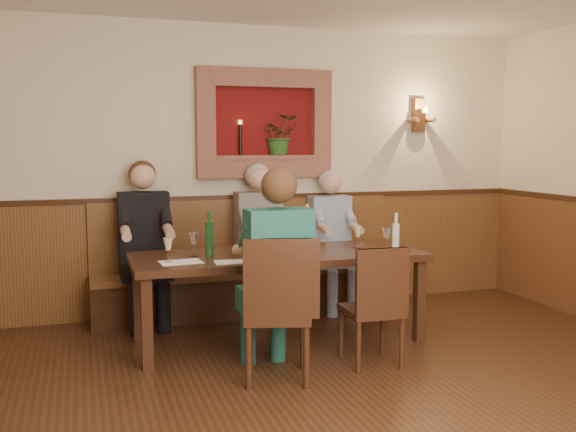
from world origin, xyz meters
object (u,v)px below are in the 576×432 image
bench (250,280)px  spittoon_bucket (261,240)px  chair_near_right (372,330)px  person_bench_mid (261,253)px  person_chair_front (275,291)px  wine_bottle_green_b (209,238)px  water_bottle (396,237)px  person_bench_right (332,253)px  person_bench_left (145,257)px  dining_table (278,262)px  wine_bottle_green_a (307,233)px  chair_near_left (277,338)px

bench → spittoon_bucket: (-0.19, -1.10, 0.56)m
chair_near_right → person_bench_mid: person_bench_mid is taller
person_chair_front → bench: bearing=81.2°
wine_bottle_green_b → water_bottle: bearing=-10.9°
person_bench_right → person_bench_left: bearing=-179.9°
chair_near_right → person_bench_left: (-1.50, 1.60, 0.36)m
dining_table → wine_bottle_green_a: bearing=-16.2°
spittoon_bucket → dining_table: bearing=38.6°
bench → wine_bottle_green_b: size_ratio=8.07×
dining_table → chair_near_left: bearing=-107.8°
person_bench_left → person_chair_front: person_bench_left is taller
wine_bottle_green_a → person_chair_front: bearing=-125.0°
chair_near_left → person_bench_mid: 1.75m
chair_near_right → person_bench_mid: 1.69m
chair_near_left → wine_bottle_green_b: wine_bottle_green_b is taller
person_bench_left → water_bottle: (1.94, -1.12, 0.26)m
spittoon_bucket → water_bottle: 1.13m
wine_bottle_green_a → water_bottle: size_ratio=1.22×
person_chair_front → chair_near_left: bearing=-94.5°
person_chair_front → spittoon_bucket: person_chair_front is taller
dining_table → chair_near_left: 0.97m
person_bench_left → wine_bottle_green_a: 1.56m
chair_near_left → person_bench_mid: (0.36, 1.69, 0.31)m
chair_near_left → person_bench_left: 1.87m
dining_table → person_bench_right: bearing=45.6°
bench → person_chair_front: size_ratio=2.01×
bench → chair_near_right: 1.78m
person_bench_mid → chair_near_right: bearing=-75.4°
person_bench_mid → water_bottle: person_bench_mid is taller
chair_near_left → wine_bottle_green_a: bearing=73.6°
bench → person_bench_right: size_ratio=2.16×
dining_table → person_bench_mid: size_ratio=1.64×
dining_table → person_bench_mid: (0.08, 0.84, -0.07)m
wine_bottle_green_a → wine_bottle_green_b: bearing=174.7°
wine_bottle_green_b → bench: bearing=58.3°
wine_bottle_green_a → bench: bearing=102.8°
dining_table → person_bench_left: size_ratio=1.60×
person_chair_front → wine_bottle_green_a: person_chair_front is taller
bench → chair_near_left: (-0.27, -1.79, -0.03)m
dining_table → person_chair_front: (-0.27, -0.78, -0.05)m
person_bench_right → wine_bottle_green_b: person_bench_right is taller
spittoon_bucket → water_bottle: bearing=-6.6°
person_bench_left → water_bottle: size_ratio=4.51×
person_bench_right → chair_near_right: bearing=-101.4°
person_bench_mid → chair_near_left: bearing=-101.9°
chair_near_left → person_chair_front: person_chair_front is taller
dining_table → water_bottle: (0.93, -0.28, 0.21)m
chair_near_left → spittoon_bucket: 0.92m
person_bench_mid → person_bench_left: bearing=-179.9°
person_chair_front → wine_bottle_green_b: 0.89m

